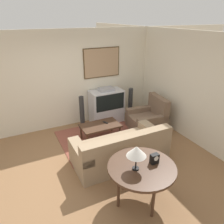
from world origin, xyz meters
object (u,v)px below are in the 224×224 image
(couch, at_px, (121,150))
(coffee_table, at_px, (100,126))
(mantel_clock, at_px, (154,159))
(tv, at_px, (107,106))
(console_table, at_px, (142,170))
(armchair, at_px, (148,120))
(speaker_tower_left, at_px, (82,113))
(speaker_tower_right, at_px, (130,104))
(table_lamp, at_px, (136,152))

(couch, relative_size, coffee_table, 2.05)
(mantel_clock, bearing_deg, coffee_table, 90.25)
(tv, distance_m, console_table, 3.23)
(console_table, bearing_deg, armchair, 52.26)
(tv, relative_size, speaker_tower_left, 1.13)
(tv, distance_m, couch, 2.07)
(coffee_table, bearing_deg, mantel_clock, -89.75)
(tv, bearing_deg, armchair, -49.29)
(tv, xyz_separation_m, speaker_tower_right, (0.80, -0.06, -0.06))
(table_lamp, bearing_deg, speaker_tower_right, 60.35)
(coffee_table, relative_size, mantel_clock, 5.86)
(tv, height_order, console_table, tv)
(coffee_table, xyz_separation_m, speaker_tower_left, (-0.20, 0.84, 0.07))
(tv, distance_m, speaker_tower_left, 0.80)
(armchair, relative_size, speaker_tower_right, 1.04)
(tv, height_order, speaker_tower_right, tv)
(armchair, relative_size, table_lamp, 2.34)
(couch, relative_size, speaker_tower_left, 2.13)
(tv, height_order, table_lamp, table_lamp)
(armchair, xyz_separation_m, table_lamp, (-1.79, -2.16, 0.79))
(mantel_clock, bearing_deg, armchair, 56.53)
(tv, relative_size, armchair, 1.08)
(speaker_tower_right, bearing_deg, console_table, -117.88)
(coffee_table, height_order, table_lamp, table_lamp)
(table_lamp, xyz_separation_m, speaker_tower_left, (0.16, 3.07, -0.63))
(mantel_clock, distance_m, speaker_tower_right, 3.39)
(couch, xyz_separation_m, mantel_clock, (-0.00, -1.16, 0.54))
(coffee_table, bearing_deg, armchair, -3.14)
(tv, bearing_deg, speaker_tower_left, -175.83)
(armchair, xyz_separation_m, mantel_clock, (-1.43, -2.16, 0.54))
(tv, relative_size, mantel_clock, 6.37)
(couch, relative_size, armchair, 2.04)
(console_table, distance_m, mantel_clock, 0.28)
(tv, distance_m, armchair, 1.30)
(coffee_table, bearing_deg, couch, -89.31)
(console_table, height_order, speaker_tower_right, speaker_tower_right)
(coffee_table, bearing_deg, console_table, -95.76)
(tv, distance_m, table_lamp, 3.32)
(couch, bearing_deg, tv, -106.42)
(tv, xyz_separation_m, console_table, (-0.82, -3.12, 0.17))
(couch, bearing_deg, console_table, 78.42)
(speaker_tower_left, bearing_deg, tv, 4.17)
(armchair, bearing_deg, console_table, -31.14)
(speaker_tower_left, bearing_deg, console_table, -90.51)
(armchair, relative_size, console_table, 0.88)
(couch, relative_size, speaker_tower_right, 2.13)
(tv, bearing_deg, speaker_tower_right, -4.17)
(couch, bearing_deg, armchair, -144.82)
(coffee_table, height_order, mantel_clock, mantel_clock)
(table_lamp, xyz_separation_m, mantel_clock, (0.36, -0.00, -0.25))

